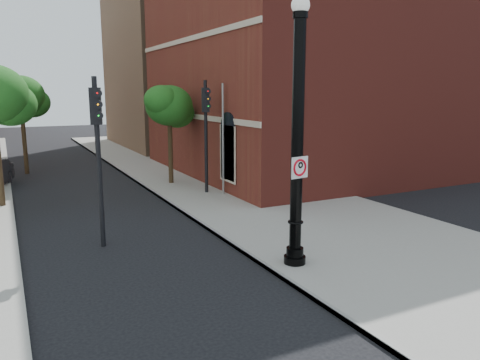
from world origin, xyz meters
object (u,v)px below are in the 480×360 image
lamppost (297,149)px  traffic_signal_left (97,134)px  traffic_signal_right (206,119)px  no_parking_sign (300,167)px

lamppost → traffic_signal_left: (-4.39, 4.24, 0.22)m
traffic_signal_left → traffic_signal_right: 7.95m
no_parking_sign → traffic_signal_left: bearing=124.9°
traffic_signal_right → no_parking_sign: bearing=-82.9°
traffic_signal_right → traffic_signal_left: bearing=-121.5°
no_parking_sign → traffic_signal_right: 9.97m
no_parking_sign → traffic_signal_right: (1.46, 9.84, 0.73)m
traffic_signal_left → traffic_signal_right: size_ratio=0.99×
no_parking_sign → traffic_signal_left: traffic_signal_left is taller
traffic_signal_right → lamppost: bearing=-82.8°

